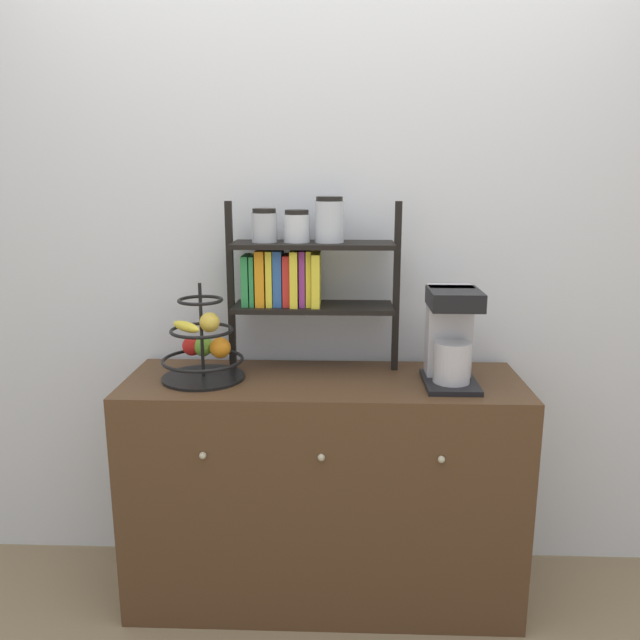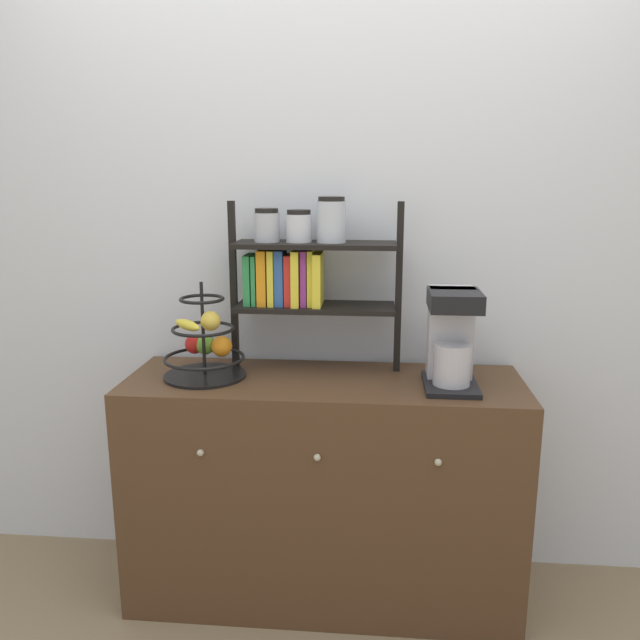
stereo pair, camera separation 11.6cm
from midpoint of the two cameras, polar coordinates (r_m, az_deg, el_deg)
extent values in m
plane|color=#847051|center=(2.45, 1.30, -26.66)|extent=(12.00, 12.00, 0.00)
cube|color=silver|center=(2.42, 2.30, 6.69)|extent=(7.00, 0.05, 2.60)
cube|color=#4C331E|center=(2.41, 1.75, -15.18)|extent=(1.42, 0.47, 0.86)
sphere|color=#B2AD8C|center=(2.14, -9.33, -11.91)|extent=(0.02, 0.02, 0.02)
sphere|color=#B2AD8C|center=(2.09, 1.38, -12.47)|extent=(0.02, 0.02, 0.02)
sphere|color=#B2AD8C|center=(2.10, 12.35, -12.61)|extent=(0.02, 0.02, 0.02)
cube|color=black|center=(2.22, 13.30, -5.77)|extent=(0.18, 0.26, 0.02)
cube|color=#B7B7BC|center=(2.24, 13.28, -1.09)|extent=(0.15, 0.10, 0.32)
cylinder|color=#B7B7BC|center=(2.17, 13.49, -3.96)|extent=(0.13, 0.13, 0.14)
cube|color=black|center=(2.13, 13.76, 1.76)|extent=(0.17, 0.20, 0.06)
cylinder|color=black|center=(2.30, -9.04, -5.03)|extent=(0.29, 0.29, 0.01)
cylinder|color=black|center=(2.25, -9.20, -0.81)|extent=(0.01, 0.01, 0.34)
torus|color=black|center=(2.28, -9.10, -3.46)|extent=(0.29, 0.29, 0.01)
torus|color=black|center=(2.25, -9.20, -0.81)|extent=(0.22, 0.22, 0.01)
torus|color=black|center=(2.23, -9.30, 1.90)|extent=(0.16, 0.16, 0.01)
sphere|color=red|center=(2.33, -9.99, -2.19)|extent=(0.07, 0.07, 0.07)
sphere|color=#6BAD33|center=(2.31, -9.03, -2.26)|extent=(0.07, 0.07, 0.07)
sphere|color=orange|center=(2.28, -7.54, -2.42)|extent=(0.08, 0.08, 0.08)
ellipsoid|color=yellow|center=(2.22, -10.57, -0.46)|extent=(0.14, 0.13, 0.04)
sphere|color=gold|center=(2.21, -8.50, -0.10)|extent=(0.07, 0.07, 0.07)
cube|color=black|center=(2.33, -6.49, 3.11)|extent=(0.02, 0.02, 0.62)
cube|color=black|center=(2.29, 8.65, 2.86)|extent=(0.02, 0.02, 0.62)
cube|color=black|center=(2.31, 1.00, 1.18)|extent=(0.59, 0.20, 0.02)
cube|color=black|center=(2.27, 1.02, 6.89)|extent=(0.59, 0.20, 0.02)
cube|color=#2D8C47|center=(2.32, -5.06, 3.73)|extent=(0.02, 0.12, 0.18)
cube|color=#2D8C47|center=(2.31, -4.45, 3.70)|extent=(0.02, 0.12, 0.18)
cube|color=orange|center=(2.31, -3.72, 3.95)|extent=(0.03, 0.13, 0.20)
cube|color=yellow|center=(2.30, -2.89, 3.94)|extent=(0.02, 0.13, 0.20)
cube|color=#2D599E|center=(2.30, -2.16, 3.93)|extent=(0.03, 0.12, 0.20)
cube|color=red|center=(2.30, -1.37, 3.71)|extent=(0.03, 0.12, 0.19)
cube|color=yellow|center=(2.29, -0.66, 3.91)|extent=(0.03, 0.16, 0.20)
cube|color=#8C338C|center=(2.29, 0.06, 3.90)|extent=(0.02, 0.13, 0.20)
cube|color=yellow|center=(2.29, 0.64, 3.89)|extent=(0.02, 0.12, 0.20)
cube|color=yellow|center=(2.29, 1.30, 3.76)|extent=(0.03, 0.16, 0.19)
cylinder|color=#ADB2B7|center=(2.29, -3.42, 8.45)|extent=(0.09, 0.09, 0.10)
cylinder|color=black|center=(2.28, -3.44, 9.95)|extent=(0.08, 0.08, 0.02)
cylinder|color=silver|center=(2.27, -0.46, 8.38)|extent=(0.10, 0.10, 0.10)
cylinder|color=black|center=(2.27, -0.46, 9.84)|extent=(0.09, 0.09, 0.02)
cylinder|color=silver|center=(2.26, 2.53, 8.94)|extent=(0.11, 0.11, 0.15)
cylinder|color=black|center=(2.26, 2.55, 11.00)|extent=(0.10, 0.10, 0.02)
camera|label=1|loc=(0.06, -88.47, 0.35)|focal=35.00mm
camera|label=2|loc=(0.06, 91.53, -0.35)|focal=35.00mm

